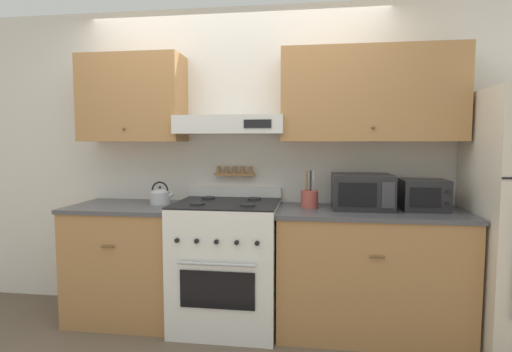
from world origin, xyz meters
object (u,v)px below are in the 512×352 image
Objects in this scene: stove_range at (227,263)px; toaster_oven at (424,195)px; tea_kettle at (160,196)px; utensil_crock at (310,198)px; microwave at (362,191)px.

stove_range is 3.26× the size of toaster_oven.
tea_kettle is 1.20m from utensil_crock.
microwave is at bearing 2.60° from utensil_crock.
microwave reaches higher than stove_range.
toaster_oven is (0.45, -0.02, -0.02)m from microwave.
stove_range is 1.57m from toaster_oven.
microwave is (1.02, 0.11, 0.57)m from stove_range.
toaster_oven is at bearing -0.05° from tea_kettle.
tea_kettle is 0.63× the size of toaster_oven.
tea_kettle is at bearing -180.00° from utensil_crock.
tea_kettle is (-0.57, 0.09, 0.51)m from stove_range.
tea_kettle is 2.04m from toaster_oven.
utensil_crock is at bearing -177.40° from microwave.
microwave reaches higher than tea_kettle.
toaster_oven is at bearing -0.12° from utensil_crock.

